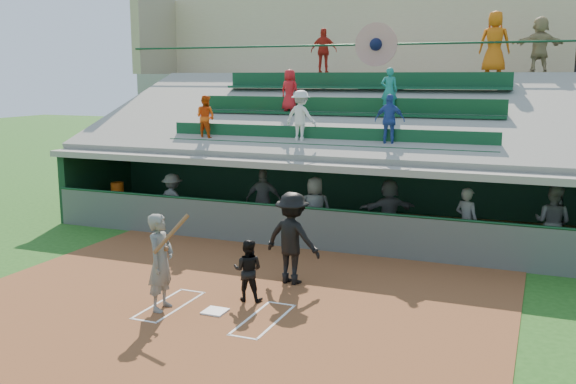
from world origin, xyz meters
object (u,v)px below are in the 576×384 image
at_px(white_table, 118,206).
at_px(home_plate, 215,311).
at_px(batter_at_plate, 161,262).
at_px(water_cooler, 117,189).
at_px(catcher, 248,270).

bearing_deg(white_table, home_plate, -54.43).
bearing_deg(batter_at_plate, water_cooler, 132.08).
height_order(home_plate, white_table, white_table).
relative_size(white_table, water_cooler, 2.12).
bearing_deg(home_plate, batter_at_plate, -166.98).
relative_size(home_plate, white_table, 0.51).
height_order(catcher, water_cooler, catcher).
bearing_deg(catcher, white_table, -46.06).
relative_size(batter_at_plate, water_cooler, 4.86).
bearing_deg(water_cooler, home_plate, -42.15).
xyz_separation_m(home_plate, water_cooler, (-6.83, 6.18, 0.95)).
height_order(white_table, water_cooler, water_cooler).
bearing_deg(catcher, batter_at_plate, 29.94).
height_order(home_plate, batter_at_plate, batter_at_plate).
xyz_separation_m(home_plate, batter_at_plate, (-1.03, -0.24, 0.94)).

